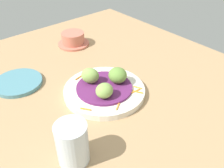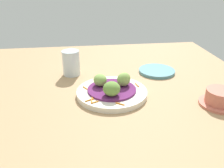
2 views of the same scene
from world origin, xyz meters
The scene contains 10 objects.
table_surface centered at (0.00, 0.00, 1.00)cm, with size 110.00×110.00×2.00cm, color tan.
main_plate centered at (-1.28, -5.22, 2.91)cm, with size 23.93×23.93×1.83cm, color silver.
cabbage_bed centered at (-1.28, -5.22, 4.16)cm, with size 16.42×16.42×0.67cm, color #60235B.
carrot_garnish centered at (-4.63, -7.10, 4.03)cm, with size 19.57×21.25×0.40cm.
guac_scoop_left centered at (3.07, -3.47, 6.87)cm, with size 4.07×5.29×4.75cm, color #84A851.
guac_scoop_center centered at (-4.96, -2.33, 6.56)cm, with size 5.00×4.58×4.13cm, color #84A851.
guac_scoop_right centered at (-1.94, -9.85, 6.78)cm, with size 5.41×5.55×4.57cm, color olive.
side_plate_small centered at (19.90, 12.29, 2.60)cm, with size 14.86×14.86×1.21cm, color teal.
terracotta_bowl centered at (31.49, -15.96, 4.31)cm, with size 12.34×12.34×5.15cm.
water_glass centered at (-15.17, 14.64, 7.01)cm, with size 6.91×6.91×10.02cm, color silver.
Camera 2 is at (-10.44, -76.45, 40.52)cm, focal length 38.21 mm.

